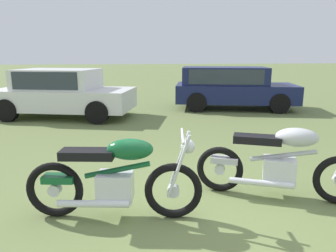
{
  "coord_description": "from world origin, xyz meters",
  "views": [
    {
      "loc": [
        -0.81,
        -3.49,
        1.85
      ],
      "look_at": [
        -0.1,
        1.65,
        0.68
      ],
      "focal_mm": 34.02,
      "sensor_mm": 36.0,
      "label": 1
    }
  ],
  "objects_px": {
    "car_white": "(62,91)",
    "car_navy": "(230,85)",
    "motorcycle_green": "(115,178)",
    "motorcycle_silver": "(280,163)"
  },
  "relations": [
    {
      "from": "motorcycle_green",
      "to": "car_white",
      "type": "relative_size",
      "value": 0.46
    },
    {
      "from": "motorcycle_silver",
      "to": "car_white",
      "type": "distance_m",
      "value": 7.26
    },
    {
      "from": "motorcycle_green",
      "to": "car_navy",
      "type": "bearing_deg",
      "value": 71.52
    },
    {
      "from": "motorcycle_silver",
      "to": "car_navy",
      "type": "bearing_deg",
      "value": 99.86
    },
    {
      "from": "motorcycle_green",
      "to": "car_white",
      "type": "height_order",
      "value": "car_white"
    },
    {
      "from": "car_white",
      "to": "car_navy",
      "type": "bearing_deg",
      "value": 23.35
    },
    {
      "from": "motorcycle_green",
      "to": "motorcycle_silver",
      "type": "relative_size",
      "value": 1.01
    },
    {
      "from": "motorcycle_green",
      "to": "motorcycle_silver",
      "type": "height_order",
      "value": "same"
    },
    {
      "from": "car_white",
      "to": "car_navy",
      "type": "distance_m",
      "value": 5.53
    },
    {
      "from": "motorcycle_silver",
      "to": "car_navy",
      "type": "xyz_separation_m",
      "value": [
        1.64,
        6.96,
        0.35
      ]
    }
  ]
}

